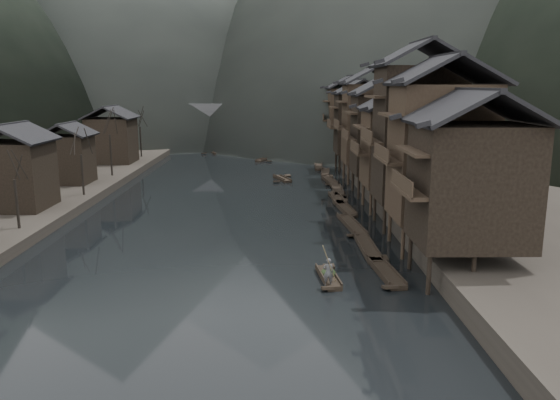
{
  "coord_description": "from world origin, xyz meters",
  "views": [
    {
      "loc": [
        4.69,
        -42.36,
        12.83
      ],
      "look_at": [
        5.12,
        6.23,
        2.5
      ],
      "focal_mm": 35.0,
      "sensor_mm": 36.0,
      "label": 1
    }
  ],
  "objects": [
    {
      "name": "bamboo_pole",
      "position": [
        8.25,
        -9.41,
        4.18
      ],
      "size": [
        1.4,
        2.08,
        3.79
      ],
      "primitive_type": "cylinder",
      "rotation": [
        0.57,
        0.0,
        -0.58
      ],
      "color": "#8C7A51",
      "rests_on": "boatman"
    },
    {
      "name": "bare_trees",
      "position": [
        -17.0,
        22.74,
        6.33
      ],
      "size": [
        3.88,
        61.62,
        7.77
      ],
      "color": "black",
      "rests_on": "left_bank"
    },
    {
      "name": "left_houses",
      "position": [
        -20.5,
        20.12,
        5.66
      ],
      "size": [
        8.1,
        53.2,
        8.73
      ],
      "color": "black",
      "rests_on": "left_bank"
    },
    {
      "name": "water",
      "position": [
        0.0,
        0.0,
        0.0
      ],
      "size": [
        300.0,
        300.0,
        0.0
      ],
      "primitive_type": "plane",
      "color": "black",
      "rests_on": "ground"
    },
    {
      "name": "stilt_houses",
      "position": [
        17.28,
        19.18,
        9.02
      ],
      "size": [
        9.0,
        67.6,
        16.77
      ],
      "color": "black",
      "rests_on": "ground"
    },
    {
      "name": "right_bank",
      "position": [
        35.0,
        40.0,
        0.9
      ],
      "size": [
        40.0,
        200.0,
        1.8
      ],
      "primitive_type": "cube",
      "color": "#2D2823",
      "rests_on": "ground"
    },
    {
      "name": "left_bank",
      "position": [
        -35.0,
        40.0,
        0.6
      ],
      "size": [
        40.0,
        200.0,
        1.2
      ],
      "primitive_type": "cube",
      "color": "#2D2823",
      "rests_on": "ground"
    },
    {
      "name": "hero_sampan",
      "position": [
        8.23,
        -7.77,
        0.2
      ],
      "size": [
        1.45,
        4.77,
        0.43
      ],
      "color": "black",
      "rests_on": "water"
    },
    {
      "name": "boatman",
      "position": [
        8.05,
        -9.41,
        1.36
      ],
      "size": [
        0.7,
        0.49,
        1.85
      ],
      "primitive_type": "imported",
      "rotation": [
        0.0,
        0.0,
        3.21
      ],
      "color": "#4F4F51",
      "rests_on": "hero_sampan"
    },
    {
      "name": "moored_sampans",
      "position": [
        11.91,
        20.41,
        0.2
      ],
      "size": [
        2.41,
        62.34,
        0.47
      ],
      "color": "black",
      "rests_on": "water"
    },
    {
      "name": "cargo_heap",
      "position": [
        8.26,
        -7.55,
        0.74
      ],
      "size": [
        1.04,
        1.36,
        0.62
      ],
      "primitive_type": "ellipsoid",
      "color": "black",
      "rests_on": "hero_sampan"
    },
    {
      "name": "midriver_boats",
      "position": [
        0.3,
        47.55,
        0.2
      ],
      "size": [
        16.09,
        35.21,
        0.44
      ],
      "color": "black",
      "rests_on": "water"
    },
    {
      "name": "stone_bridge",
      "position": [
        -0.0,
        72.0,
        5.11
      ],
      "size": [
        40.0,
        6.0,
        9.0
      ],
      "color": "#4C4C4F",
      "rests_on": "ground"
    }
  ]
}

